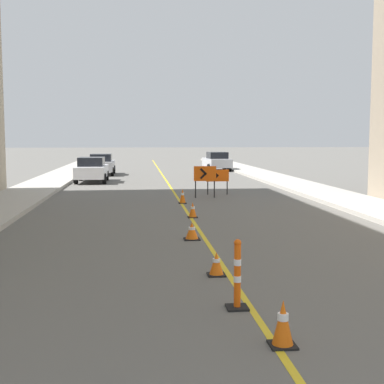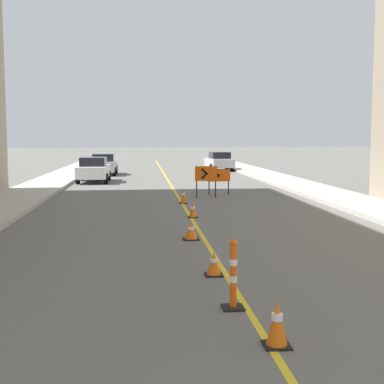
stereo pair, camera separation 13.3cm
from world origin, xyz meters
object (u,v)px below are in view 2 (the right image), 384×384
(parked_car_curb_far, at_px, (219,161))
(traffic_cone_second, at_px, (277,324))
(traffic_cone_fifth, at_px, (193,210))
(delineator_post_front, at_px, (233,279))
(traffic_cone_fourth, at_px, (191,231))
(parked_car_curb_mid, at_px, (104,164))
(traffic_cone_third, at_px, (214,264))
(parked_car_curb_near, at_px, (94,170))
(arrow_barricade_secondary, at_px, (219,177))
(traffic_cone_farthest, at_px, (183,196))
(arrow_barricade_primary, at_px, (206,175))

(parked_car_curb_far, bearing_deg, traffic_cone_second, -100.56)
(traffic_cone_fifth, height_order, delineator_post_front, delineator_post_front)
(traffic_cone_second, height_order, parked_car_curb_far, parked_car_curb_far)
(traffic_cone_fourth, bearing_deg, parked_car_curb_mid, 99.10)
(traffic_cone_third, relative_size, parked_car_curb_far, 0.11)
(traffic_cone_fourth, bearing_deg, parked_car_curb_near, 102.60)
(arrow_barricade_secondary, bearing_deg, parked_car_curb_mid, 109.80)
(traffic_cone_farthest, bearing_deg, delineator_post_front, -91.15)
(arrow_barricade_secondary, bearing_deg, traffic_cone_farthest, -125.44)
(traffic_cone_fifth, distance_m, delineator_post_front, 10.14)
(arrow_barricade_secondary, relative_size, parked_car_curb_mid, 0.29)
(arrow_barricade_secondary, distance_m, parked_car_curb_near, 10.52)
(traffic_cone_second, xyz_separation_m, arrow_barricade_primary, (1.19, 17.90, 0.75))
(traffic_cone_second, height_order, traffic_cone_third, traffic_cone_second)
(traffic_cone_farthest, bearing_deg, traffic_cone_third, -91.51)
(traffic_cone_third, xyz_separation_m, delineator_post_front, (0.03, -2.15, 0.26))
(arrow_barricade_primary, bearing_deg, parked_car_curb_mid, 111.18)
(traffic_cone_fourth, xyz_separation_m, traffic_cone_farthest, (0.43, 8.18, 0.07))
(traffic_cone_fourth, xyz_separation_m, traffic_cone_fifth, (0.44, 4.06, 0.03))
(arrow_barricade_primary, xyz_separation_m, parked_car_curb_near, (-6.03, 9.38, -0.27))
(traffic_cone_farthest, xyz_separation_m, parked_car_curb_far, (4.83, 22.40, 0.48))
(traffic_cone_fourth, relative_size, delineator_post_front, 0.42)
(traffic_cone_farthest, distance_m, arrow_barricade_secondary, 3.98)
(traffic_cone_fifth, bearing_deg, parked_car_curb_mid, 101.82)
(traffic_cone_fifth, xyz_separation_m, parked_car_curb_near, (-4.82, 15.51, 0.53))
(traffic_cone_second, relative_size, parked_car_curb_mid, 0.15)
(parked_car_curb_mid, bearing_deg, traffic_cone_fifth, -78.08)
(arrow_barricade_primary, xyz_separation_m, arrow_barricade_secondary, (0.80, 1.37, -0.18))
(arrow_barricade_secondary, xyz_separation_m, parked_car_curb_mid, (-6.66, 14.72, -0.09))
(arrow_barricade_primary, relative_size, arrow_barricade_secondary, 1.20)
(arrow_barricade_secondary, height_order, parked_car_curb_near, parked_car_curb_near)
(parked_car_curb_far, bearing_deg, arrow_barricade_primary, -103.45)
(traffic_cone_fourth, distance_m, parked_car_curb_far, 31.03)
(parked_car_curb_near, distance_m, parked_car_curb_far, 14.63)
(traffic_cone_third, height_order, parked_car_curb_near, parked_car_curb_near)
(traffic_cone_fourth, relative_size, parked_car_curb_far, 0.11)
(traffic_cone_farthest, bearing_deg, arrow_barricade_secondary, 59.10)
(arrow_barricade_secondary, xyz_separation_m, parked_car_curb_far, (2.80, 19.02, -0.09))
(traffic_cone_second, xyz_separation_m, traffic_cone_third, (-0.35, 3.80, -0.08))
(traffic_cone_third, xyz_separation_m, parked_car_curb_mid, (-4.32, 30.19, 0.56))
(traffic_cone_second, height_order, parked_car_curb_mid, parked_car_curb_mid)
(traffic_cone_farthest, xyz_separation_m, parked_car_curb_mid, (-4.63, 18.10, 0.48))
(delineator_post_front, relative_size, parked_car_curb_near, 0.27)
(traffic_cone_third, bearing_deg, parked_car_curb_far, 81.52)
(arrow_barricade_primary, height_order, arrow_barricade_secondary, arrow_barricade_primary)
(traffic_cone_fifth, distance_m, arrow_barricade_secondary, 7.79)
(traffic_cone_fifth, xyz_separation_m, delineator_post_front, (-0.30, -10.13, 0.23))
(parked_car_curb_far, bearing_deg, traffic_cone_fourth, -103.17)
(parked_car_curb_near, bearing_deg, traffic_cone_third, -78.29)
(arrow_barricade_secondary, xyz_separation_m, parked_car_curb_near, (-6.83, 8.01, -0.09))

